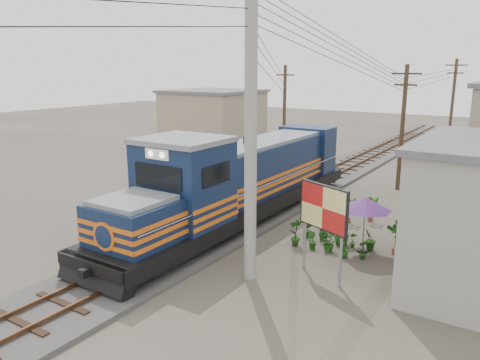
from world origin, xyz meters
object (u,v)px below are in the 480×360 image
Objects in this scene: locomotive at (240,183)px; market_umbrella at (365,204)px; billboard at (323,210)px; vendor at (403,229)px.

locomotive reaches higher than market_umbrella.
locomotive is 5.92m from market_umbrella.
billboard is at bearing -98.62° from market_umbrella.
billboard reaches higher than vendor.
billboard is 1.74× the size of vendor.
billboard is (5.46, -3.43, 0.53)m from locomotive.
locomotive is at bearing -33.63° from vendor.
vendor is at bearing 2.13° from locomotive.
market_umbrella is (0.44, 2.92, -0.45)m from billboard.
billboard is at bearing 29.47° from vendor.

